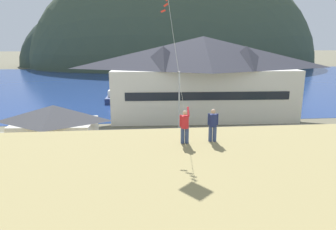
{
  "coord_description": "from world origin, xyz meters",
  "views": [
    {
      "loc": [
        -2.77,
        -22.94,
        11.15
      ],
      "look_at": [
        0.27,
        9.0,
        3.26
      ],
      "focal_mm": 32.76,
      "sensor_mm": 36.0,
      "label": 1
    }
  ],
  "objects": [
    {
      "name": "parked_car_mid_row_near",
      "position": [
        1.2,
        6.83,
        1.06
      ],
      "size": [
        4.21,
        2.07,
        1.82
      ],
      "color": "#236633",
      "rests_on": "parking_lot_pad"
    },
    {
      "name": "moored_boat_wharfside",
      "position": [
        -7.59,
        33.89,
        0.72
      ],
      "size": [
        2.57,
        6.97,
        2.16
      ],
      "color": "navy",
      "rests_on": "ground"
    },
    {
      "name": "person_companion",
      "position": [
        1.02,
        -7.81,
        6.86
      ],
      "size": [
        0.54,
        0.4,
        1.74
      ],
      "color": "#384770",
      "rests_on": "grassy_hill_foreground"
    },
    {
      "name": "parked_car_front_row_silver",
      "position": [
        9.13,
        -0.07,
        1.06
      ],
      "size": [
        4.34,
        2.34,
        1.82
      ],
      "color": "slate",
      "rests_on": "parking_lot_pad"
    },
    {
      "name": "parked_car_lone_by_shed",
      "position": [
        -2.53,
        -0.1,
        1.06
      ],
      "size": [
        4.22,
        2.09,
        1.82
      ],
      "color": "silver",
      "rests_on": "parking_lot_pad"
    },
    {
      "name": "person_kite_flyer",
      "position": [
        -0.48,
        -7.97,
        6.88
      ],
      "size": [
        0.54,
        0.65,
        1.86
      ],
      "color": "#384770",
      "rests_on": "grassy_hill_foreground"
    },
    {
      "name": "far_hill_west_ridge",
      "position": [
        -4.58,
        120.99,
        0.0
      ],
      "size": [
        100.35,
        60.99,
        62.42
      ],
      "primitive_type": "ellipsoid",
      "color": "#2D3D33",
      "rests_on": "ground"
    },
    {
      "name": "parked_car_back_row_right",
      "position": [
        -3.79,
        6.75,
        1.06
      ],
      "size": [
        4.32,
        2.3,
        1.82
      ],
      "color": "silver",
      "rests_on": "parking_lot_pad"
    },
    {
      "name": "parking_light_pole",
      "position": [
        1.67,
        10.55,
        4.47
      ],
      "size": [
        0.24,
        0.78,
        7.65
      ],
      "color": "#ADADB2",
      "rests_on": "parking_lot_pad"
    },
    {
      "name": "harbor_lodge",
      "position": [
        6.47,
        21.0,
        6.19
      ],
      "size": [
        27.67,
        12.1,
        11.65
      ],
      "color": "beige",
      "rests_on": "ground"
    },
    {
      "name": "far_hill_east_peak",
      "position": [
        13.43,
        110.86,
        0.0
      ],
      "size": [
        121.63,
        63.63,
        90.53
      ],
      "primitive_type": "ellipsoid",
      "color": "#3D4C38",
      "rests_on": "ground"
    },
    {
      "name": "wharf_dock",
      "position": [
        -4.15,
        33.81,
        0.35
      ],
      "size": [
        3.2,
        13.47,
        0.7
      ],
      "color": "#70604C",
      "rests_on": "ground"
    },
    {
      "name": "ground_plane",
      "position": [
        0.0,
        0.0,
        0.0
      ],
      "size": [
        600.0,
        600.0,
        0.0
      ],
      "primitive_type": "plane",
      "color": "#66604C"
    },
    {
      "name": "parking_lot_pad",
      "position": [
        0.0,
        5.0,
        0.05
      ],
      "size": [
        40.0,
        20.0,
        0.1
      ],
      "primitive_type": "cube",
      "color": "gray",
      "rests_on": "ground"
    },
    {
      "name": "storage_shed_near_lot",
      "position": [
        -10.61,
        5.21,
        2.78
      ],
      "size": [
        8.01,
        5.3,
        5.37
      ],
      "color": "beige",
      "rests_on": "ground"
    },
    {
      "name": "parked_car_front_row_end",
      "position": [
        15.52,
        5.34,
        1.06
      ],
      "size": [
        4.26,
        2.18,
        1.82
      ],
      "color": "#236633",
      "rests_on": "parking_lot_pad"
    },
    {
      "name": "bay_water",
      "position": [
        0.0,
        60.0,
        0.01
      ],
      "size": [
        360.0,
        84.0,
        0.03
      ],
      "primitive_type": "cube",
      "color": "navy",
      "rests_on": "ground"
    }
  ]
}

